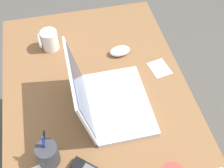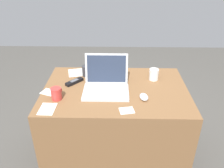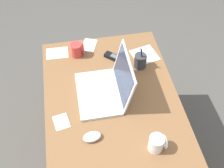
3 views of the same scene
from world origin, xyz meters
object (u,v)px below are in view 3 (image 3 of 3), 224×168
Objects in this scene: laptop at (106,88)px; coffee_mug_tall at (157,143)px; coffee_mug_white at (77,50)px; cordless_phone at (116,58)px; computer_mouse at (92,137)px; pen_holder at (140,61)px.

laptop is 0.44m from coffee_mug_tall.
coffee_mug_white is at bearing -156.66° from coffee_mug_tall.
coffee_mug_tall is 0.65× the size of cordless_phone.
computer_mouse is 0.56× the size of pen_holder.
coffee_mug_tall is (0.39, 0.19, -0.00)m from laptop.
computer_mouse is 1.06× the size of coffee_mug_white.
laptop is 0.31m from computer_mouse.
coffee_mug_white is 0.26m from cordless_phone.
computer_mouse is at bearing 1.03° from coffee_mug_white.
computer_mouse is 1.01× the size of coffee_mug_tall.
coffee_mug_white is (-0.64, -0.01, 0.03)m from computer_mouse.
laptop reaches higher than coffee_mug_white.
coffee_mug_white is at bearing 174.24° from computer_mouse.
cordless_phone is at bearing 69.75° from coffee_mug_white.
coffee_mug_tall reaches higher than cordless_phone.
coffee_mug_white is 0.62× the size of cordless_phone.
cordless_phone is (-0.66, -0.08, -0.04)m from coffee_mug_tall.
coffee_mug_tall is at bearing 25.60° from laptop.
laptop is 2.35× the size of cordless_phone.
pen_holder is (0.17, 0.38, 0.00)m from coffee_mug_white.
laptop is at bearing -154.40° from coffee_mug_tall.
laptop is at bearing 20.74° from coffee_mug_white.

